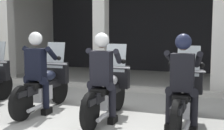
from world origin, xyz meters
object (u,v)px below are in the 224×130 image
police_officer_right (183,74)px  motorcycle_right (184,97)px  police_officer_left (37,66)px  motorcycle_center (108,91)px  police_officer_center (102,70)px  motorcycle_left (45,85)px

police_officer_right → motorcycle_right: bearing=80.7°
police_officer_left → motorcycle_center: (1.40, 0.17, -0.44)m
motorcycle_center → police_officer_right: (1.40, -0.32, 0.44)m
police_officer_left → motorcycle_right: bearing=-6.5°
motorcycle_right → police_officer_left: bearing=173.7°
police_officer_left → motorcycle_right: police_officer_left is taller
motorcycle_center → motorcycle_right: (1.40, -0.04, 0.00)m
police_officer_right → police_officer_center: bearing=169.4°
motorcycle_left → police_officer_left: bearing=-99.6°
police_officer_left → police_officer_right: (2.79, -0.15, 0.00)m
police_officer_left → police_officer_center: (1.40, -0.11, 0.00)m
motorcycle_center → police_officer_right: size_ratio=1.29×
police_officer_left → police_officer_right: 2.80m
police_officer_center → motorcycle_right: (1.40, 0.25, -0.44)m
motorcycle_right → police_officer_center: bearing=-179.1°
motorcycle_center → police_officer_left: bearing=173.0°
motorcycle_left → motorcycle_right: size_ratio=1.00×
motorcycle_left → police_officer_center: (1.40, -0.39, 0.44)m
police_officer_left → police_officer_right: size_ratio=1.00×
police_officer_left → police_officer_center: same height
motorcycle_left → motorcycle_right: (2.79, -0.15, 0.00)m
motorcycle_left → police_officer_right: 2.86m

